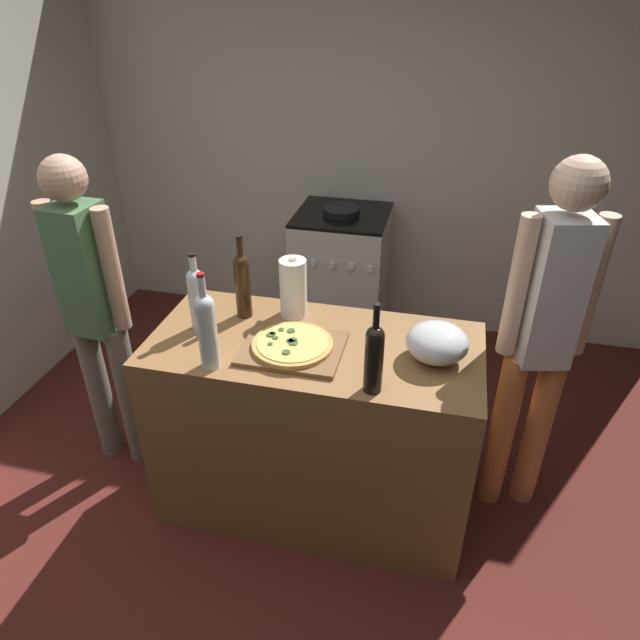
{
  "coord_description": "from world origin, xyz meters",
  "views": [
    {
      "loc": [
        0.59,
        -1.16,
        2.17
      ],
      "look_at": [
        0.12,
        0.82,
        0.95
      ],
      "focal_mm": 31.84,
      "sensor_mm": 36.0,
      "label": 1
    }
  ],
  "objects": [
    {
      "name": "ground_plane",
      "position": [
        0.0,
        1.24,
        -0.01
      ],
      "size": [
        4.2,
        3.09,
        0.02
      ],
      "primitive_type": "cube",
      "color": "#511E19"
    },
    {
      "name": "kitchen_wall_rear",
      "position": [
        0.0,
        2.54,
        1.3
      ],
      "size": [
        4.2,
        0.1,
        2.6
      ],
      "primitive_type": "cube",
      "color": "beige",
      "rests_on": "ground_plane"
    },
    {
      "name": "counter",
      "position": [
        0.12,
        0.72,
        0.45
      ],
      "size": [
        1.37,
        0.65,
        0.9
      ],
      "primitive_type": "cube",
      "color": "olive",
      "rests_on": "ground_plane"
    },
    {
      "name": "cutting_board",
      "position": [
        0.05,
        0.65,
        0.91
      ],
      "size": [
        0.4,
        0.32,
        0.02
      ],
      "primitive_type": "cube",
      "color": "brown",
      "rests_on": "counter"
    },
    {
      "name": "pizza",
      "position": [
        0.05,
        0.65,
        0.93
      ],
      "size": [
        0.32,
        0.32,
        0.03
      ],
      "color": "tan",
      "rests_on": "cutting_board"
    },
    {
      "name": "mixing_bowl",
      "position": [
        0.61,
        0.72,
        0.97
      ],
      "size": [
        0.24,
        0.24,
        0.15
      ],
      "color": "#B2B2B7",
      "rests_on": "counter"
    },
    {
      "name": "paper_towel_roll",
      "position": [
        -0.02,
        0.93,
        1.03
      ],
      "size": [
        0.12,
        0.12,
        0.27
      ],
      "color": "white",
      "rests_on": "counter"
    },
    {
      "name": "wine_bottle_green",
      "position": [
        -0.22,
        0.48,
        1.07
      ],
      "size": [
        0.07,
        0.07,
        0.4
      ],
      "color": "silver",
      "rests_on": "counter"
    },
    {
      "name": "wine_bottle_dark",
      "position": [
        -0.23,
        0.87,
        1.06
      ],
      "size": [
        0.07,
        0.07,
        0.38
      ],
      "color": "#331E0F",
      "rests_on": "counter"
    },
    {
      "name": "wine_bottle_amber",
      "position": [
        0.4,
        0.47,
        1.05
      ],
      "size": [
        0.07,
        0.07,
        0.36
      ],
      "color": "black",
      "rests_on": "counter"
    },
    {
      "name": "wine_bottle_clear",
      "position": [
        -0.38,
        0.72,
        1.05
      ],
      "size": [
        0.07,
        0.07,
        0.35
      ],
      "color": "silver",
      "rests_on": "counter"
    },
    {
      "name": "stove",
      "position": [
        -0.05,
        2.14,
        0.47
      ],
      "size": [
        0.57,
        0.58,
        0.97
      ],
      "color": "#B7B7BC",
      "rests_on": "ground_plane"
    },
    {
      "name": "person_in_stripes",
      "position": [
        -0.92,
        0.78,
        0.9
      ],
      "size": [
        0.36,
        0.21,
        1.59
      ],
      "color": "slate",
      "rests_on": "ground_plane"
    },
    {
      "name": "person_in_red",
      "position": [
        1.03,
        0.94,
        0.95
      ],
      "size": [
        0.35,
        0.24,
        1.66
      ],
      "color": "#D88C4C",
      "rests_on": "ground_plane"
    }
  ]
}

